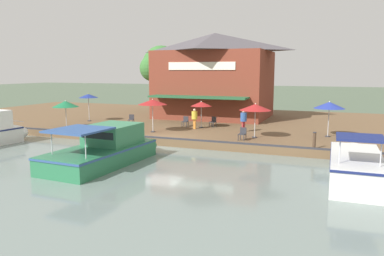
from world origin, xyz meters
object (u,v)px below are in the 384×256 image
Objects in this scene: patio_umbrella_mid_patio_right at (255,107)px; patio_umbrella_near_quay_edge at (65,104)px; patio_umbrella_by_entrance at (153,102)px; motorboat_fourth_along at (355,164)px; patio_umbrella_back_row at (201,104)px; cafe_chair_back_row_seat at (243,133)px; cafe_chair_beside_entrance at (185,121)px; person_near_entrance at (244,118)px; waterfront_restaurant at (215,75)px; cafe_chair_mid_patio at (213,121)px; motorboat_nearest_quay at (110,148)px; person_mid_patio at (194,116)px; patio_umbrella_mid_patio_left at (88,96)px; tree_behind_restaurant at (159,66)px; cafe_chair_far_corner_seat at (131,119)px; mooring_post at (314,140)px; patio_umbrella_far_corner at (329,105)px.

patio_umbrella_near_quay_edge is at bearing -86.16° from patio_umbrella_mid_patio_right.
motorboat_fourth_along is at bearing 66.94° from patio_umbrella_by_entrance.
cafe_chair_back_row_seat is at bearing 46.63° from patio_umbrella_back_row.
cafe_chair_beside_entrance is 0.50× the size of person_near_entrance.
cafe_chair_back_row_seat and cafe_chair_beside_entrance have the same top height.
waterfront_restaurant is 10.12m from person_near_entrance.
patio_umbrella_back_row is (7.41, 1.27, -2.25)m from waterfront_restaurant.
motorboat_nearest_quay reaches higher than cafe_chair_mid_patio.
person_mid_patio is at bearing -91.18° from person_near_entrance.
patio_umbrella_back_row is 14.62m from motorboat_fourth_along.
person_near_entrance is at bearing 88.82° from person_mid_patio.
patio_umbrella_mid_patio_left is 11.99m from cafe_chair_mid_patio.
person_mid_patio is (0.90, 10.75, -1.30)m from patio_umbrella_mid_patio_left.
patio_umbrella_back_row is 4.30m from patio_umbrella_by_entrance.
waterfront_restaurant is 13.01× the size of cafe_chair_mid_patio.
motorboat_nearest_quay is (7.29, 0.97, -2.04)m from patio_umbrella_by_entrance.
cafe_chair_far_corner_seat is at bearing 13.77° from tree_behind_restaurant.
mooring_post is at bearing 76.79° from cafe_chair_back_row_seat.
patio_umbrella_by_entrance reaches higher than patio_umbrella_mid_patio_right.
motorboat_nearest_quay is (9.80, -5.42, -0.82)m from person_near_entrance.
waterfront_restaurant is 11.01m from patio_umbrella_by_entrance.
patio_umbrella_mid_patio_left is at bearing -10.42° from tree_behind_restaurant.
patio_umbrella_back_row is at bearing 170.80° from motorboat_nearest_quay.
cafe_chair_back_row_seat is (0.86, 7.14, -1.80)m from patio_umbrella_by_entrance.
patio_umbrella_by_entrance is at bearing -87.07° from patio_umbrella_mid_patio_right.
cafe_chair_far_corner_seat is (-3.64, 3.91, -1.47)m from patio_umbrella_near_quay_edge.
patio_umbrella_back_row is at bearing -120.47° from patio_umbrella_mid_patio_right.
patio_umbrella_near_quay_edge is 0.30× the size of tree_behind_restaurant.
patio_umbrella_far_corner is at bearing 171.84° from mooring_post.
cafe_chair_back_row_seat is 7.34m from cafe_chair_beside_entrance.
patio_umbrella_mid_patio_left is 1.14× the size of patio_umbrella_near_quay_edge.
patio_umbrella_far_corner is at bearing 90.21° from person_mid_patio.
mooring_post reaches higher than cafe_chair_beside_entrance.
cafe_chair_far_corner_seat is (-2.62, -11.33, -1.65)m from patio_umbrella_mid_patio_right.
motorboat_fourth_along is at bearing 27.99° from mooring_post.
motorboat_fourth_along reaches higher than person_mid_patio.
waterfront_restaurant is 13.82m from patio_umbrella_far_corner.
patio_umbrella_mid_patio_left is at bearing -90.80° from patio_umbrella_back_row.
patio_umbrella_mid_patio_left is at bearing -92.36° from patio_umbrella_far_corner.
patio_umbrella_back_row is 2.57× the size of cafe_chair_beside_entrance.
patio_umbrella_far_corner reaches higher than motorboat_nearest_quay.
person_near_entrance is (0.82, 3.70, -0.89)m from patio_umbrella_back_row.
patio_umbrella_mid_patio_right reaches higher than cafe_chair_beside_entrance.
tree_behind_restaurant is (-14.87, 1.16, 3.25)m from patio_umbrella_near_quay_edge.
patio_umbrella_by_entrance is at bearing -99.42° from mooring_post.
cafe_chair_back_row_seat is (11.61, 5.72, -3.72)m from waterfront_restaurant.
patio_umbrella_back_row is 6.51m from cafe_chair_far_corner_seat.
cafe_chair_far_corner_seat is 0.50× the size of person_near_entrance.
tree_behind_restaurant reaches higher than cafe_chair_far_corner_seat.
cafe_chair_back_row_seat is 4.76m from mooring_post.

